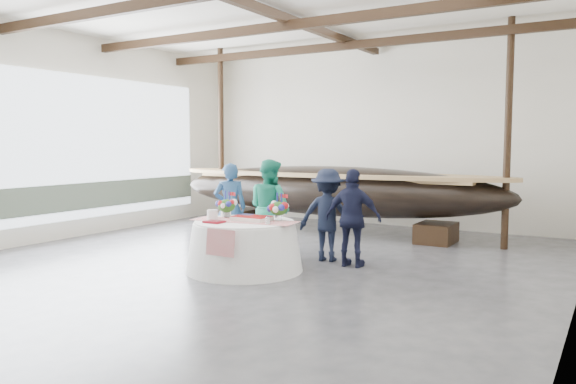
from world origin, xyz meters
The scene contains 12 objects.
floor centered at (0.00, 0.00, 0.00)m, with size 10.00×12.00×0.01m, color #3D3D42.
wall_back centered at (0.00, 6.00, 2.25)m, with size 10.00×0.02×4.50m, color silver.
wall_left centered at (-5.00, 0.00, 2.25)m, with size 0.02×12.00×4.50m, color silver.
pavilion_structure centered at (0.00, 0.72, 4.00)m, with size 9.80×11.76×4.50m.
open_bay centered at (-4.95, 1.00, 1.83)m, with size 0.03×7.00×3.20m.
longboat_display centered at (-0.36, 4.05, 1.00)m, with size 8.33×1.67×1.56m.
banquet_table centered at (0.16, -0.13, 0.41)m, with size 1.92×1.92×0.82m.
tabletop_items centered at (0.11, 0.05, 0.97)m, with size 1.83×1.01×0.40m.
guest_woman_blue centered at (-1.03, 1.09, 0.85)m, with size 0.62×0.41×1.71m, color navy.
guest_woman_teal centered at (-0.14, 1.13, 0.90)m, with size 0.87×0.68×1.80m, color #1B8C6D.
guest_man_left centered at (0.99, 1.27, 0.82)m, with size 1.06×0.61×1.64m, color black.
guest_man_right centered at (1.58, 1.05, 0.83)m, with size 0.98×0.41×1.66m, color black.
Camera 1 is at (5.43, -7.57, 2.09)m, focal length 35.00 mm.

